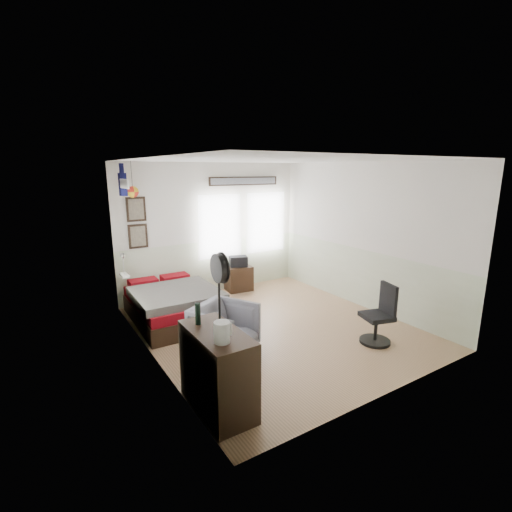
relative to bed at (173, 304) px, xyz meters
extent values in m
cube|color=#956D4B|center=(1.30, -1.19, -0.29)|extent=(4.00, 4.50, 0.01)
cube|color=silver|center=(1.30, 1.06, 1.06)|extent=(4.00, 0.02, 2.70)
cube|color=silver|center=(1.30, -3.44, 1.06)|extent=(4.00, 0.02, 2.70)
cube|color=silver|center=(-0.70, -1.19, 1.06)|extent=(0.02, 4.50, 2.70)
cube|color=silver|center=(3.30, -1.19, 1.06)|extent=(0.02, 4.50, 2.70)
cube|color=white|center=(1.30, -1.19, 2.41)|extent=(4.00, 4.50, 0.02)
cube|color=beige|center=(1.30, 1.05, 0.26)|extent=(4.00, 0.01, 1.10)
cube|color=beige|center=(-0.69, -1.19, 0.26)|extent=(0.01, 4.50, 1.10)
cube|color=beige|center=(3.29, -1.19, 0.26)|extent=(0.01, 4.50, 1.10)
cube|color=silver|center=(-0.66, -0.64, 1.16)|extent=(0.03, 2.20, 1.35)
cube|color=silver|center=(1.45, 1.02, 1.11)|extent=(0.95, 0.03, 1.30)
cube|color=silver|center=(2.60, 1.02, 1.11)|extent=(0.95, 0.03, 1.30)
cube|color=black|center=(-0.25, 1.03, 1.06)|extent=(0.35, 0.03, 0.45)
cube|color=black|center=(-0.25, 1.03, 1.56)|extent=(0.35, 0.03, 0.45)
cube|color=#7F7259|center=(-0.25, 1.01, 1.06)|extent=(0.27, 0.01, 0.37)
cube|color=#7F7259|center=(-0.25, 1.01, 1.56)|extent=(0.27, 0.01, 0.37)
cube|color=black|center=(2.05, 1.03, 2.03)|extent=(1.65, 0.03, 0.18)
cube|color=gray|center=(2.05, 1.01, 2.03)|extent=(1.58, 0.01, 0.13)
cube|color=white|center=(-0.66, -0.04, 2.06)|extent=(0.02, 0.48, 0.14)
sphere|color=red|center=(-0.35, 0.76, 1.89)|extent=(0.20, 0.20, 0.20)
cube|color=#332014|center=(0.00, 0.01, -0.14)|extent=(1.32, 1.86, 0.29)
cube|color=maroon|center=(0.00, 0.01, 0.09)|extent=(1.28, 1.82, 0.17)
cube|color=#42403D|center=(0.00, -0.19, 0.24)|extent=(1.37, 1.31, 0.13)
cube|color=maroon|center=(-0.30, 0.75, 0.24)|extent=(0.51, 0.32, 0.13)
cube|color=maroon|center=(0.30, 0.75, 0.24)|extent=(0.51, 0.32, 0.13)
cube|color=#332014|center=(-0.44, -2.61, 0.16)|extent=(0.48, 1.00, 0.90)
imported|color=slate|center=(0.20, -1.53, 0.07)|extent=(1.05, 1.06, 0.72)
cube|color=#332014|center=(1.77, 0.82, -0.02)|extent=(0.57, 0.48, 0.53)
cylinder|color=black|center=(2.27, -2.47, -0.26)|extent=(0.46, 0.46, 0.04)
cylinder|color=black|center=(2.27, -2.47, -0.07)|extent=(0.05, 0.05, 0.35)
cube|color=black|center=(2.27, -2.47, 0.14)|extent=(0.50, 0.50, 0.07)
cube|color=black|center=(2.44, -2.52, 0.40)|extent=(0.15, 0.37, 0.46)
cylinder|color=silver|center=(-0.50, -2.86, 0.72)|extent=(0.16, 0.16, 0.21)
cube|color=silver|center=(-0.41, -2.86, 0.73)|extent=(0.02, 0.02, 0.13)
cylinder|color=black|center=(-0.53, -2.33, 0.74)|extent=(0.06, 0.06, 0.25)
cylinder|color=black|center=(-0.34, -2.50, 0.93)|extent=(0.03, 0.03, 0.63)
cylinder|color=black|center=(-0.34, -2.50, 1.26)|extent=(0.08, 0.32, 0.31)
cylinder|color=black|center=(-0.30, -2.50, 1.26)|extent=(0.04, 0.34, 0.34)
cube|color=black|center=(1.77, 0.82, 0.36)|extent=(0.43, 0.35, 0.22)
camera|label=1|loc=(-2.01, -5.88, 2.28)|focal=26.00mm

